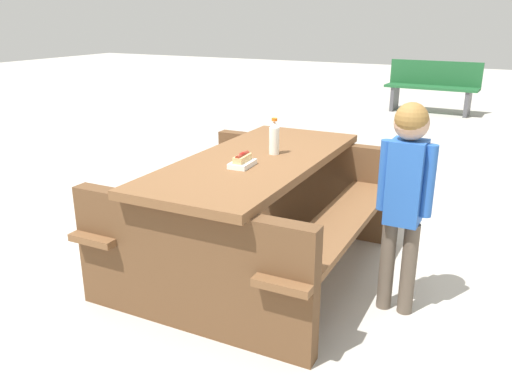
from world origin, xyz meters
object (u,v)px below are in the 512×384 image
(hotdog_tray, at_px, (242,161))
(park_bench_mid, at_px, (432,86))
(child_in_coat, at_px, (406,183))
(picnic_table, at_px, (256,204))
(soda_bottle, at_px, (274,138))

(hotdog_tray, distance_m, park_bench_mid, 6.67)
(child_in_coat, distance_m, park_bench_mid, 6.63)
(park_bench_mid, bearing_deg, picnic_table, 0.11)
(picnic_table, bearing_deg, child_in_coat, 83.86)
(child_in_coat, relative_size, park_bench_mid, 0.77)
(hotdog_tray, relative_size, park_bench_mid, 0.12)
(picnic_table, bearing_deg, park_bench_mid, -179.89)
(soda_bottle, height_order, child_in_coat, child_in_coat)
(soda_bottle, bearing_deg, picnic_table, -25.61)
(child_in_coat, xyz_separation_m, park_bench_mid, (-6.55, -0.94, -0.30))
(picnic_table, relative_size, park_bench_mid, 1.20)
(hotdog_tray, height_order, child_in_coat, child_in_coat)
(soda_bottle, distance_m, child_in_coat, 0.91)
(hotdog_tray, bearing_deg, soda_bottle, 173.41)
(hotdog_tray, bearing_deg, child_in_coat, 97.15)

